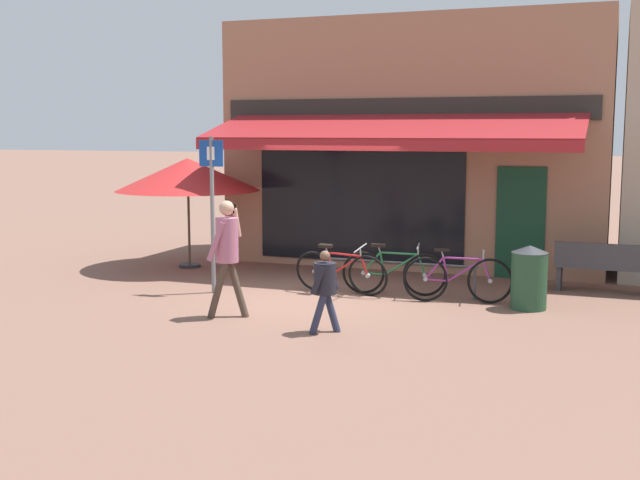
{
  "coord_description": "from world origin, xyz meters",
  "views": [
    {
      "loc": [
        4.75,
        -12.21,
        2.77
      ],
      "look_at": [
        0.41,
        -0.49,
        1.05
      ],
      "focal_mm": 45.0,
      "sensor_mm": 36.0,
      "label": 1
    }
  ],
  "objects_px": {
    "parking_sign": "(212,199)",
    "park_bench": "(603,266)",
    "bicycle_green": "(394,272)",
    "bicycle_red": "(341,272)",
    "litter_bin": "(529,277)",
    "bicycle_purple": "(457,278)",
    "pedestrian_child": "(325,284)",
    "pedestrian_adult": "(227,245)",
    "cafe_parasol": "(188,175)"
  },
  "relations": [
    {
      "from": "pedestrian_adult",
      "to": "pedestrian_child",
      "type": "bearing_deg",
      "value": -18.12
    },
    {
      "from": "bicycle_purple",
      "to": "parking_sign",
      "type": "xyz_separation_m",
      "value": [
        -4.06,
        -0.7,
        1.23
      ]
    },
    {
      "from": "park_bench",
      "to": "bicycle_red",
      "type": "bearing_deg",
      "value": -156.78
    },
    {
      "from": "bicycle_green",
      "to": "park_bench",
      "type": "height_order",
      "value": "same"
    },
    {
      "from": "bicycle_red",
      "to": "pedestrian_adult",
      "type": "xyz_separation_m",
      "value": [
        -1.01,
        -2.21,
        0.7
      ]
    },
    {
      "from": "bicycle_red",
      "to": "park_bench",
      "type": "bearing_deg",
      "value": 27.29
    },
    {
      "from": "bicycle_green",
      "to": "pedestrian_child",
      "type": "height_order",
      "value": "pedestrian_child"
    },
    {
      "from": "litter_bin",
      "to": "bicycle_red",
      "type": "bearing_deg",
      "value": 178.76
    },
    {
      "from": "pedestrian_child",
      "to": "park_bench",
      "type": "height_order",
      "value": "pedestrian_child"
    },
    {
      "from": "pedestrian_adult",
      "to": "litter_bin",
      "type": "bearing_deg",
      "value": 21.68
    },
    {
      "from": "bicycle_red",
      "to": "litter_bin",
      "type": "distance_m",
      "value": 3.12
    },
    {
      "from": "litter_bin",
      "to": "parking_sign",
      "type": "bearing_deg",
      "value": -173.53
    },
    {
      "from": "pedestrian_child",
      "to": "pedestrian_adult",
      "type": "bearing_deg",
      "value": 157.94
    },
    {
      "from": "pedestrian_adult",
      "to": "park_bench",
      "type": "distance_m",
      "value": 6.49
    },
    {
      "from": "parking_sign",
      "to": "cafe_parasol",
      "type": "height_order",
      "value": "parking_sign"
    },
    {
      "from": "pedestrian_child",
      "to": "parking_sign",
      "type": "bearing_deg",
      "value": 135.23
    },
    {
      "from": "parking_sign",
      "to": "park_bench",
      "type": "distance_m",
      "value": 6.76
    },
    {
      "from": "bicycle_purple",
      "to": "pedestrian_adult",
      "type": "distance_m",
      "value": 3.81
    },
    {
      "from": "pedestrian_child",
      "to": "bicycle_red",
      "type": "bearing_deg",
      "value": 94.66
    },
    {
      "from": "bicycle_red",
      "to": "pedestrian_adult",
      "type": "relative_size",
      "value": 0.98
    },
    {
      "from": "bicycle_green",
      "to": "park_bench",
      "type": "distance_m",
      "value": 3.6
    },
    {
      "from": "bicycle_purple",
      "to": "pedestrian_child",
      "type": "distance_m",
      "value": 2.96
    },
    {
      "from": "pedestrian_adult",
      "to": "pedestrian_child",
      "type": "distance_m",
      "value": 1.76
    },
    {
      "from": "pedestrian_child",
      "to": "litter_bin",
      "type": "xyz_separation_m",
      "value": [
        2.46,
        2.51,
        -0.18
      ]
    },
    {
      "from": "bicycle_purple",
      "to": "litter_bin",
      "type": "xyz_separation_m",
      "value": [
        1.14,
        -0.11,
        0.11
      ]
    },
    {
      "from": "litter_bin",
      "to": "cafe_parasol",
      "type": "relative_size",
      "value": 0.34
    },
    {
      "from": "bicycle_red",
      "to": "cafe_parasol",
      "type": "relative_size",
      "value": 0.59
    },
    {
      "from": "bicycle_purple",
      "to": "park_bench",
      "type": "distance_m",
      "value": 2.71
    },
    {
      "from": "pedestrian_child",
      "to": "cafe_parasol",
      "type": "xyz_separation_m",
      "value": [
        -4.42,
        4.07,
        1.19
      ]
    },
    {
      "from": "pedestrian_adult",
      "to": "pedestrian_child",
      "type": "height_order",
      "value": "pedestrian_adult"
    },
    {
      "from": "pedestrian_adult",
      "to": "parking_sign",
      "type": "height_order",
      "value": "parking_sign"
    },
    {
      "from": "bicycle_red",
      "to": "park_bench",
      "type": "relative_size",
      "value": 1.06
    },
    {
      "from": "park_bench",
      "to": "parking_sign",
      "type": "bearing_deg",
      "value": -158.04
    },
    {
      "from": "parking_sign",
      "to": "park_bench",
      "type": "bearing_deg",
      "value": 20.15
    },
    {
      "from": "bicycle_red",
      "to": "pedestrian_adult",
      "type": "distance_m",
      "value": 2.53
    },
    {
      "from": "litter_bin",
      "to": "park_bench",
      "type": "height_order",
      "value": "litter_bin"
    },
    {
      "from": "litter_bin",
      "to": "bicycle_green",
      "type": "bearing_deg",
      "value": 172.44
    },
    {
      "from": "pedestrian_child",
      "to": "litter_bin",
      "type": "relative_size",
      "value": 1.16
    },
    {
      "from": "bicycle_purple",
      "to": "cafe_parasol",
      "type": "bearing_deg",
      "value": 154.07
    },
    {
      "from": "litter_bin",
      "to": "pedestrian_child",
      "type": "bearing_deg",
      "value": -134.46
    },
    {
      "from": "bicycle_green",
      "to": "bicycle_red",
      "type": "bearing_deg",
      "value": -174.41
    },
    {
      "from": "bicycle_purple",
      "to": "pedestrian_child",
      "type": "bearing_deg",
      "value": -128.56
    },
    {
      "from": "bicycle_purple",
      "to": "park_bench",
      "type": "relative_size",
      "value": 1.09
    },
    {
      "from": "bicycle_red",
      "to": "pedestrian_child",
      "type": "relative_size",
      "value": 1.48
    },
    {
      "from": "bicycle_purple",
      "to": "litter_bin",
      "type": "relative_size",
      "value": 1.75
    },
    {
      "from": "bicycle_red",
      "to": "pedestrian_child",
      "type": "bearing_deg",
      "value": -69.81
    },
    {
      "from": "parking_sign",
      "to": "park_bench",
      "type": "relative_size",
      "value": 1.65
    },
    {
      "from": "parking_sign",
      "to": "cafe_parasol",
      "type": "relative_size",
      "value": 0.92
    },
    {
      "from": "litter_bin",
      "to": "parking_sign",
      "type": "height_order",
      "value": "parking_sign"
    },
    {
      "from": "bicycle_green",
      "to": "litter_bin",
      "type": "relative_size",
      "value": 1.75
    }
  ]
}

